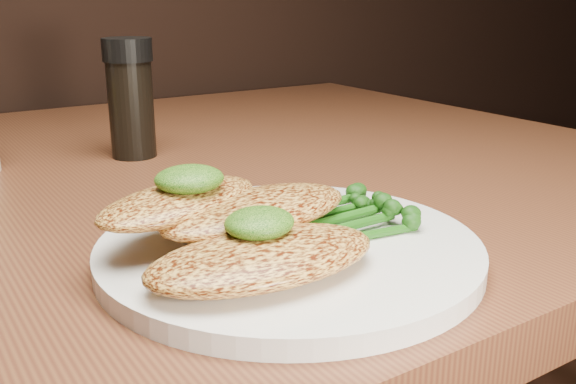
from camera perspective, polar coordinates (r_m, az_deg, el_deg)
plate at (r=0.42m, az=0.11°, el=-5.12°), size 0.25×0.25×0.01m
chicken_front at (r=0.36m, az=-2.21°, el=-5.84°), size 0.14×0.08×0.02m
chicken_mid at (r=0.41m, az=-2.82°, el=-1.64°), size 0.14×0.08×0.02m
chicken_back at (r=0.41m, az=-9.58°, el=-0.85°), size 0.13×0.10×0.02m
pesto_front at (r=0.37m, az=-2.56°, el=-2.74°), size 0.05×0.05×0.02m
pesto_back at (r=0.41m, az=-8.77°, el=1.15°), size 0.05×0.05×0.02m
broccolini_bundle at (r=0.43m, az=4.35°, el=-2.15°), size 0.13×0.11×0.02m
pepper_grinder at (r=0.68m, az=-13.82°, el=8.06°), size 0.06×0.06×0.12m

